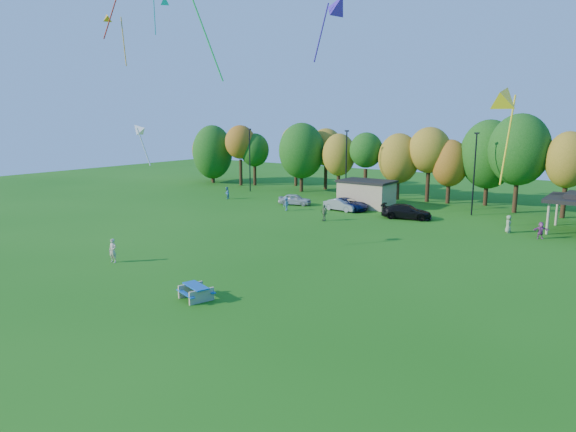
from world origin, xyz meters
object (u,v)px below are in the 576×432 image
Objects in this scene: kite_flyer at (113,251)px; car_d at (406,212)px; car_a at (295,199)px; car_c at (347,204)px; picnic_table at (196,291)px; car_b at (341,205)px.

kite_flyer is 30.81m from car_d.
car_d is at bearing -110.14° from car_a.
car_d is at bearing -94.91° from car_c.
kite_flyer is (-10.78, 1.95, 0.40)m from picnic_table.
kite_flyer is at bearing 167.88° from car_a.
kite_flyer is at bearing 144.52° from car_d.
kite_flyer is 0.45× the size of car_a.
car_b is 0.78× the size of car_d.
kite_flyer is 29.19m from car_a.
car_a is 0.76× the size of car_d.
picnic_table is 1.32× the size of kite_flyer.
car_a is at bearing 92.41° from car_b.
kite_flyer reaches higher than car_a.
car_d reaches higher than car_b.
car_a is 0.78× the size of car_c.
kite_flyer reaches higher than car_d.
car_a is (-14.50, 30.90, 0.19)m from picnic_table.
car_b is at bearing 121.51° from picnic_table.
car_a is 6.66m from car_b.
car_a is 0.97× the size of car_b.
car_c is at bearing 120.49° from picnic_table.
car_c is at bearing 69.95° from car_d.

